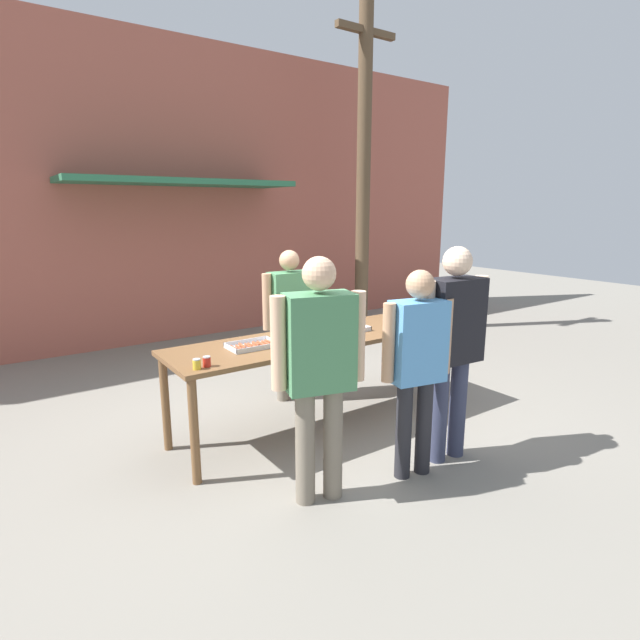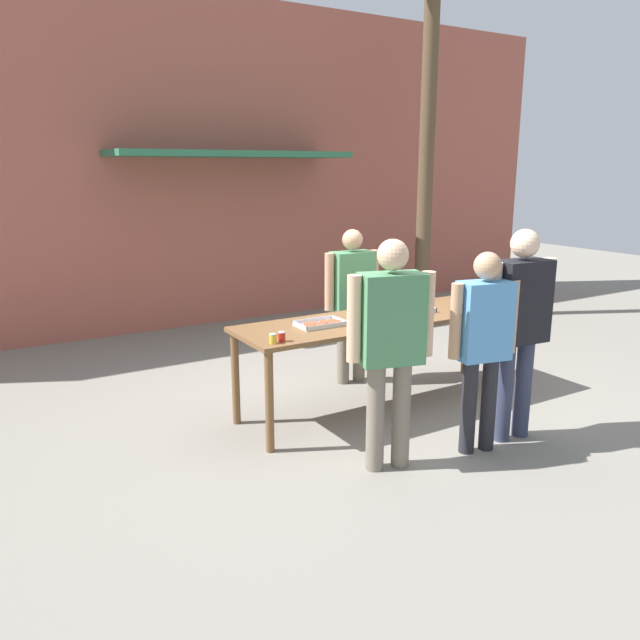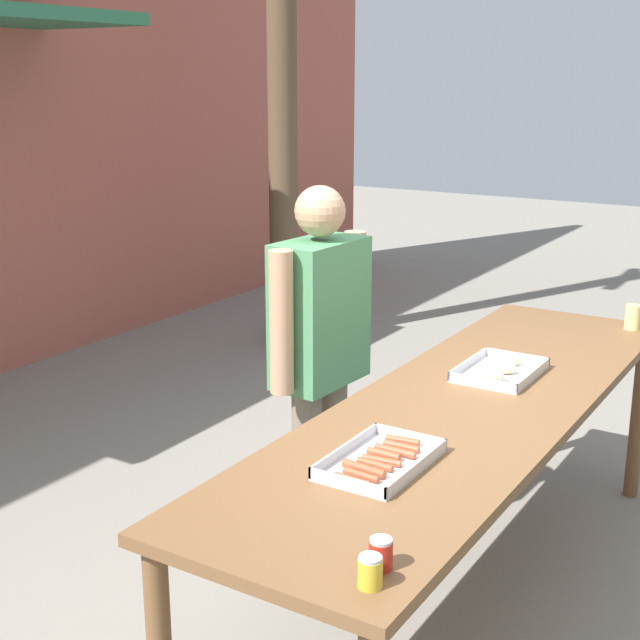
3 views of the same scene
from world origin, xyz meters
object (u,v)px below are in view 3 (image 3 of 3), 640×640
condiment_jar_ketchup (381,554)px  person_server_behind_table (320,342)px  beer_cup (633,317)px  condiment_jar_mustard (370,572)px  food_tray_sausages (380,461)px  food_tray_buns (499,370)px

condiment_jar_ketchup → person_server_behind_table: size_ratio=0.05×
beer_cup → condiment_jar_ketchup: bearing=179.8°
condiment_jar_mustard → condiment_jar_ketchup: 0.09m
beer_cup → person_server_behind_table: size_ratio=0.07×
condiment_jar_mustard → person_server_behind_table: person_server_behind_table is taller
condiment_jar_ketchup → food_tray_sausages: bearing=28.2°
condiment_jar_ketchup → food_tray_buns: bearing=10.4°
condiment_jar_mustard → person_server_behind_table: 1.77m
beer_cup → food_tray_sausages: bearing=171.7°
food_tray_buns → beer_cup: (0.98, -0.29, 0.03)m
person_server_behind_table → beer_cup: bearing=-37.7°
food_tray_buns → condiment_jar_mustard: bearing=-169.6°
food_tray_sausages → condiment_jar_mustard: 0.68m
food_tray_sausages → condiment_jar_mustard: bearing=-153.9°
condiment_jar_mustard → food_tray_buns: bearing=10.4°
condiment_jar_mustard → food_tray_sausages: bearing=26.1°
food_tray_sausages → food_tray_buns: food_tray_buns is taller
food_tray_sausages → person_server_behind_table: bearing=41.6°
food_tray_sausages → person_server_behind_table: 1.11m
food_tray_buns → beer_cup: 1.02m
condiment_jar_ketchup → person_server_behind_table: 1.69m
condiment_jar_mustard → condiment_jar_ketchup: size_ratio=1.00×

